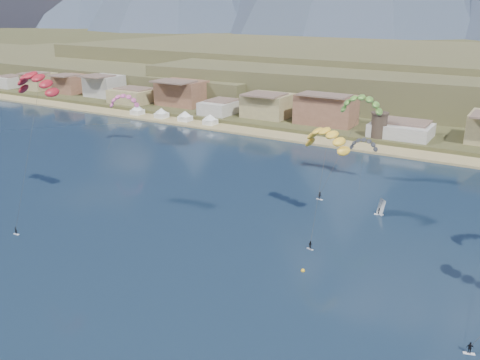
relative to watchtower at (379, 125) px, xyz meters
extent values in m
plane|color=black|center=(-5.00, -114.00, -6.37)|extent=(2400.00, 2400.00, 0.00)
cube|color=tan|center=(-5.00, -8.00, -6.12)|extent=(2200.00, 12.00, 0.90)
cube|color=brown|center=(-205.00, 86.00, 0.63)|extent=(280.00, 130.00, 10.00)
cube|color=brown|center=(-45.00, 146.00, 4.63)|extent=(380.00, 170.00, 18.00)
cylinder|color=#47382D|center=(0.00, 0.00, -0.37)|extent=(5.20, 5.20, 8.00)
cylinder|color=#47382D|center=(0.00, 0.00, 3.93)|extent=(5.82, 5.82, 0.60)
cube|color=white|center=(-100.00, -8.00, -4.67)|extent=(4.50, 4.50, 2.00)
pyramid|color=white|center=(-100.00, -8.00, -1.67)|extent=(6.40, 6.40, 2.00)
cube|color=white|center=(-87.00, -8.00, -4.67)|extent=(4.50, 4.50, 2.00)
pyramid|color=white|center=(-87.00, -8.00, -1.67)|extent=(6.40, 6.40, 2.00)
cube|color=white|center=(-75.00, -8.00, -4.67)|extent=(4.50, 4.50, 2.00)
pyramid|color=white|center=(-75.00, -8.00, -1.67)|extent=(6.40, 6.40, 2.00)
cube|color=white|center=(-63.00, -8.00, -4.67)|extent=(4.50, 4.50, 2.00)
pyramid|color=white|center=(-63.00, -8.00, -1.67)|extent=(6.40, 6.40, 2.00)
cube|color=silver|center=(-41.50, -109.90, -6.32)|extent=(1.38, 0.54, 0.09)
imported|color=black|center=(-41.50, -109.90, -5.51)|extent=(0.60, 0.43, 1.55)
cylinder|color=#262626|center=(-43.45, -103.69, 7.52)|extent=(0.05, 0.05, 28.92)
cube|color=silver|center=(12.56, -85.13, -6.32)|extent=(1.48, 0.82, 0.09)
imported|color=black|center=(12.56, -85.13, -5.46)|extent=(0.94, 0.82, 1.63)
cylinder|color=#262626|center=(11.12, -78.63, 2.39)|extent=(0.05, 0.05, 20.39)
cube|color=silver|center=(43.39, -102.77, -6.32)|extent=(1.58, 0.88, 0.10)
imported|color=black|center=(43.39, -102.77, -5.40)|extent=(1.10, 0.70, 1.74)
cube|color=silver|center=(3.83, -59.51, -6.31)|extent=(1.70, 0.73, 0.11)
imported|color=black|center=(3.83, -59.51, -5.31)|extent=(1.31, 0.88, 1.89)
cylinder|color=#262626|center=(5.83, -52.42, 3.85)|extent=(0.05, 0.05, 23.29)
cylinder|color=#262626|center=(-70.79, -49.82, 0.33)|extent=(0.04, 0.04, 15.09)
cylinder|color=#262626|center=(8.00, -45.40, -1.88)|extent=(0.04, 0.04, 11.58)
cube|color=silver|center=(18.82, -61.41, -6.32)|extent=(2.14, 1.01, 0.10)
imported|color=black|center=(18.82, -61.41, -5.53)|extent=(0.81, 0.61, 1.48)
cube|color=white|center=(19.17, -61.41, -4.47)|extent=(1.24, 2.34, 3.53)
sphere|color=gold|center=(14.95, -93.69, -6.25)|extent=(0.71, 0.71, 0.71)
camera|label=1|loc=(46.55, -167.58, 37.88)|focal=38.22mm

